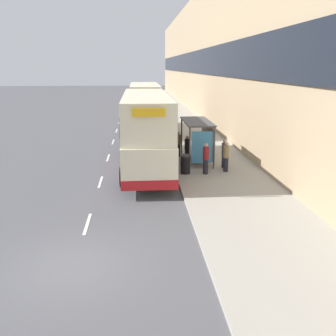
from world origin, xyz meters
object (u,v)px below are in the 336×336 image
Objects in this scene: pedestrian_3 at (178,144)px; double_decker_bus_ahead at (145,107)px; pedestrian_4 at (206,158)px; litter_bin at (185,164)px; car_1 at (139,91)px; bus_shelter at (200,134)px; car_2 at (143,97)px; pedestrian_at_shelter at (224,153)px; car_0 at (137,103)px; double_decker_bus_near at (146,130)px; pedestrian_2 at (226,157)px; pedestrian_1 at (187,148)px.

double_decker_bus_ahead is at bearing 100.99° from pedestrian_3.
pedestrian_4 is 1.15m from litter_bin.
pedestrian_4 reaches higher than car_1.
bus_shelter is 12.08m from double_decker_bus_ahead.
bus_shelter is 59.09m from car_1.
car_2 is 38.88m from pedestrian_3.
bus_shelter is at bearing 128.03° from pedestrian_at_shelter.
car_1 is 0.96× the size of car_2.
pedestrian_3 is at bearing -79.01° from double_decker_bus_ahead.
car_0 is (-3.89, 30.99, -1.00)m from bus_shelter.
pedestrian_at_shelter is (4.46, -0.86, -1.30)m from double_decker_bus_near.
car_2 is 2.50× the size of pedestrian_4.
pedestrian_2 is at bearing -65.04° from bus_shelter.
car_0 is 2.38× the size of pedestrian_2.
car_2 is at bearing 89.46° from double_decker_bus_near.
double_decker_bus_ahead reaches higher than car_0.
pedestrian_3 is (-2.24, 3.94, -0.02)m from pedestrian_2.
litter_bin is at bearing 169.03° from pedestrian_4.
pedestrian_4 reaches higher than car_2.
pedestrian_2 is (-0.09, -0.83, 0.01)m from pedestrian_at_shelter.
car_0 is at bearing 98.85° from pedestrian_at_shelter.
car_0 is at bearing 91.08° from double_decker_bus_near.
car_2 is 4.07× the size of litter_bin.
pedestrian_2 reaches higher than car_2.
double_decker_bus_ahead is at bearing 97.58° from litter_bin.
car_0 is 0.93× the size of car_2.
double_decker_bus_ahead is at bearing 89.13° from double_decker_bus_near.
double_decker_bus_ahead is 14.65m from pedestrian_2.
car_1 is (0.59, 27.99, -0.02)m from car_0.
double_decker_bus_ahead reaches higher than pedestrian_3.
litter_bin is at bearing -115.87° from bus_shelter.
car_2 is at bearing 95.54° from pedestrian_at_shelter.
car_2 is at bearing -88.78° from car_1.
car_2 is 2.55× the size of pedestrian_2.
car_0 is 0.97× the size of car_1.
pedestrian_4 reaches higher than car_0.
double_decker_bus_ahead is 19.40m from car_0.
car_1 is 61.80m from pedestrian_4.
double_decker_bus_ahead is 2.55× the size of car_0.
car_0 is 29.49m from pedestrian_3.
double_decker_bus_near reaches higher than pedestrian_at_shelter.
pedestrian_4 is at bearing -161.09° from pedestrian_2.
pedestrian_3 is (-0.38, 1.38, 0.02)m from pedestrian_1.
pedestrian_1 is at bearing 125.95° from pedestrian_2.
double_decker_bus_near is 6.73× the size of pedestrian_4.
pedestrian_at_shelter is (4.07, -41.95, 0.10)m from car_2.
car_1 is at bearing 94.08° from pedestrian_2.
pedestrian_2 is (3.98, -42.78, 0.11)m from car_2.
litter_bin is (1.68, -42.99, -0.21)m from car_2.
pedestrian_at_shelter is at bearing -72.00° from double_decker_bus_ahead.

